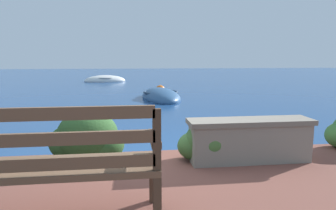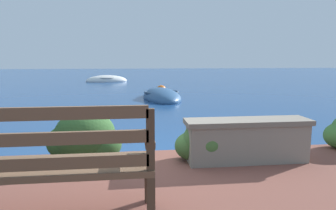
{
  "view_description": "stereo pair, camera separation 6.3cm",
  "coord_description": "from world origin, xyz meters",
  "px_view_note": "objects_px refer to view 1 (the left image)",
  "views": [
    {
      "loc": [
        -0.26,
        -3.93,
        1.47
      ],
      "look_at": [
        0.71,
        3.57,
        0.29
      ],
      "focal_mm": 32.0,
      "sensor_mm": 36.0,
      "label": 1
    },
    {
      "loc": [
        -0.19,
        -3.94,
        1.47
      ],
      "look_at": [
        0.71,
        3.57,
        0.29
      ],
      "focal_mm": 32.0,
      "sensor_mm": 36.0,
      "label": 2
    }
  ],
  "objects_px": {
    "rowboat_nearest": "(161,97)",
    "rowboat_mid": "(105,81)",
    "mooring_buoy": "(160,90)",
    "park_bench": "(45,163)"
  },
  "relations": [
    {
      "from": "rowboat_mid",
      "to": "mooring_buoy",
      "type": "bearing_deg",
      "value": -72.07
    },
    {
      "from": "rowboat_nearest",
      "to": "rowboat_mid",
      "type": "bearing_deg",
      "value": -169.16
    },
    {
      "from": "rowboat_nearest",
      "to": "mooring_buoy",
      "type": "xyz_separation_m",
      "value": [
        0.22,
        2.31,
        0.02
      ]
    },
    {
      "from": "rowboat_nearest",
      "to": "rowboat_mid",
      "type": "distance_m",
      "value": 8.98
    },
    {
      "from": "rowboat_nearest",
      "to": "rowboat_mid",
      "type": "height_order",
      "value": "rowboat_mid"
    },
    {
      "from": "park_bench",
      "to": "rowboat_nearest",
      "type": "distance_m",
      "value": 8.81
    },
    {
      "from": "park_bench",
      "to": "mooring_buoy",
      "type": "bearing_deg",
      "value": 76.04
    },
    {
      "from": "park_bench",
      "to": "mooring_buoy",
      "type": "xyz_separation_m",
      "value": [
        1.97,
        10.92,
        -0.63
      ]
    },
    {
      "from": "mooring_buoy",
      "to": "rowboat_mid",
      "type": "bearing_deg",
      "value": 114.81
    },
    {
      "from": "park_bench",
      "to": "rowboat_mid",
      "type": "xyz_separation_m",
      "value": [
        -0.92,
        17.18,
        -0.64
      ]
    }
  ]
}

